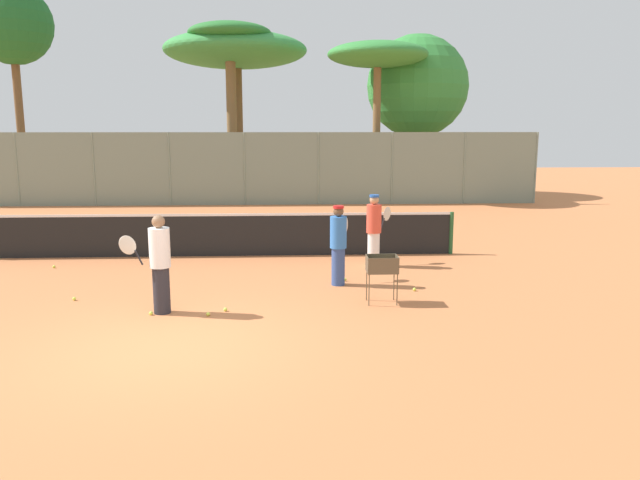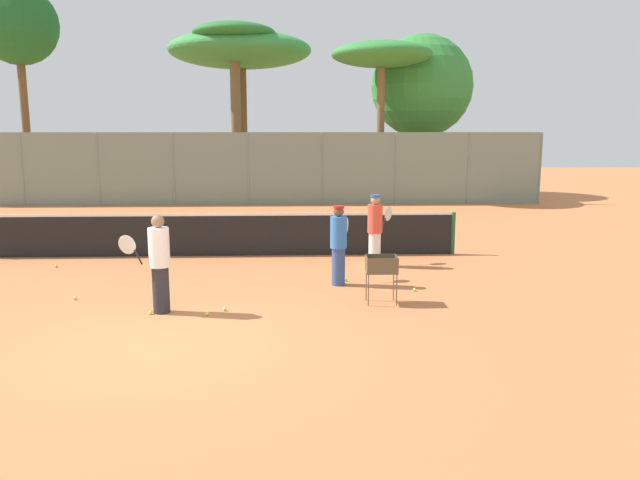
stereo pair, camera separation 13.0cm
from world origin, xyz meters
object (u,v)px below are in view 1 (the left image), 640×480
(ball_cart, at_px, (382,268))
(parked_car, at_px, (200,180))
(tennis_net, at_px, (216,234))
(player_red_cap, at_px, (374,229))
(player_yellow_shirt, at_px, (160,263))
(player_white_outfit, at_px, (338,244))

(ball_cart, distance_m, parked_car, 20.09)
(tennis_net, relative_size, player_red_cap, 7.19)
(tennis_net, height_order, ball_cart, tennis_net)
(parked_car, bearing_deg, tennis_net, -80.61)
(tennis_net, height_order, player_yellow_shirt, player_yellow_shirt)
(player_white_outfit, bearing_deg, player_red_cap, -7.21)
(player_white_outfit, xyz_separation_m, parked_car, (-5.25, 17.82, -0.19))
(player_red_cap, relative_size, ball_cart, 1.89)
(player_white_outfit, distance_m, ball_cart, 1.55)
(player_red_cap, height_order, ball_cart, player_red_cap)
(player_white_outfit, xyz_separation_m, player_red_cap, (0.96, 1.72, 0.01))
(ball_cart, bearing_deg, player_white_outfit, 116.49)
(player_yellow_shirt, relative_size, parked_car, 0.41)
(player_white_outfit, height_order, parked_car, player_white_outfit)
(player_white_outfit, height_order, ball_cart, player_white_outfit)
(tennis_net, xyz_separation_m, player_white_outfit, (2.80, -3.01, 0.29))
(player_red_cap, height_order, player_yellow_shirt, player_yellow_shirt)
(player_white_outfit, relative_size, player_yellow_shirt, 0.95)
(tennis_net, xyz_separation_m, ball_cart, (3.49, -4.39, 0.10))
(player_white_outfit, xyz_separation_m, player_yellow_shirt, (-3.21, -1.81, 0.04))
(player_yellow_shirt, relative_size, ball_cart, 1.95)
(player_white_outfit, relative_size, ball_cart, 1.85)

